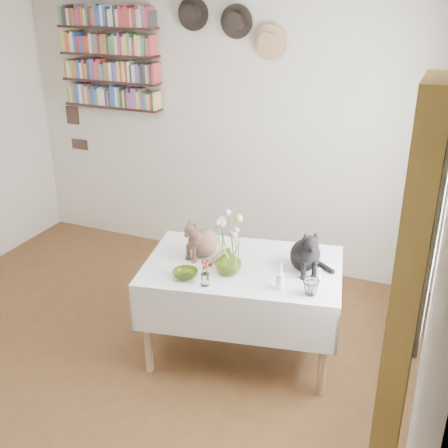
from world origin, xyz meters
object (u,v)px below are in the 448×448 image
at_px(black_cat, 306,247).
at_px(dining_table, 243,287).
at_px(flower_vase, 228,261).
at_px(bookshelf_unit, 110,59).
at_px(tabby_cat, 204,236).

bearing_deg(black_cat, dining_table, 166.73).
relative_size(flower_vase, bookshelf_unit, 0.18).
distance_m(dining_table, flower_vase, 0.31).
relative_size(dining_table, flower_vase, 8.11).
xyz_separation_m(tabby_cat, black_cat, (0.71, 0.08, 0.01)).
bearing_deg(bookshelf_unit, dining_table, -35.59).
height_order(dining_table, tabby_cat, tabby_cat).
distance_m(dining_table, bookshelf_unit, 2.64).
bearing_deg(tabby_cat, bookshelf_unit, 164.73).
bearing_deg(black_cat, bookshelf_unit, 123.54).
distance_m(tabby_cat, black_cat, 0.71).
height_order(dining_table, bookshelf_unit, bookshelf_unit).
bearing_deg(bookshelf_unit, tabby_cat, -39.98).
bearing_deg(bookshelf_unit, black_cat, -28.43).
distance_m(black_cat, flower_vase, 0.53).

